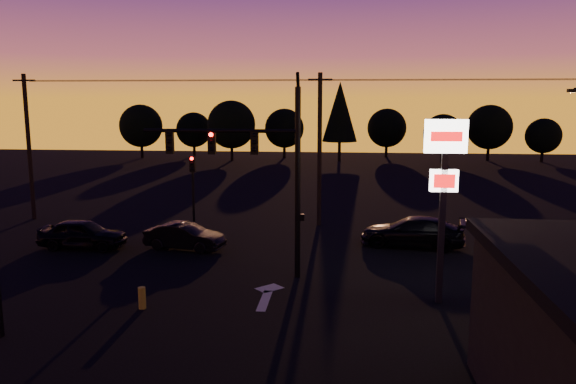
{
  "coord_description": "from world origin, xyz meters",
  "views": [
    {
      "loc": [
        3.31,
        -18.99,
        7.55
      ],
      "look_at": [
        1.0,
        5.0,
        3.5
      ],
      "focal_mm": 35.0,
      "sensor_mm": 36.0,
      "label": 1
    }
  ],
  "objects_px": {
    "traffic_signal_mast": "(259,162)",
    "bollard": "(142,298)",
    "car_mid": "(185,236)",
    "suv_parked": "(545,324)",
    "pylon_sign": "(444,172)",
    "car_left": "(83,234)",
    "car_right": "(412,232)",
    "secondary_signal": "(193,182)"
  },
  "relations": [
    {
      "from": "traffic_signal_mast",
      "to": "bollard",
      "type": "xyz_separation_m",
      "value": [
        -3.72,
        -4.2,
        -4.54
      ]
    },
    {
      "from": "car_mid",
      "to": "suv_parked",
      "type": "height_order",
      "value": "car_mid"
    },
    {
      "from": "pylon_sign",
      "to": "car_left",
      "type": "height_order",
      "value": "pylon_sign"
    },
    {
      "from": "traffic_signal_mast",
      "to": "car_right",
      "type": "relative_size",
      "value": 1.63
    },
    {
      "from": "traffic_signal_mast",
      "to": "suv_parked",
      "type": "height_order",
      "value": "traffic_signal_mast"
    },
    {
      "from": "bollard",
      "to": "car_mid",
      "type": "distance_m",
      "value": 8.12
    },
    {
      "from": "secondary_signal",
      "to": "bollard",
      "type": "distance_m",
      "value": 12.0
    },
    {
      "from": "traffic_signal_mast",
      "to": "pylon_sign",
      "type": "bearing_deg",
      "value": -19.36
    },
    {
      "from": "secondary_signal",
      "to": "car_left",
      "type": "bearing_deg",
      "value": -140.37
    },
    {
      "from": "suv_parked",
      "to": "car_mid",
      "type": "bearing_deg",
      "value": 152.25
    },
    {
      "from": "car_mid",
      "to": "car_right",
      "type": "xyz_separation_m",
      "value": [
        11.5,
        1.65,
        0.1
      ]
    },
    {
      "from": "bollard",
      "to": "car_left",
      "type": "distance_m",
      "value": 9.77
    },
    {
      "from": "car_mid",
      "to": "secondary_signal",
      "type": "bearing_deg",
      "value": 18.84
    },
    {
      "from": "car_right",
      "to": "car_left",
      "type": "bearing_deg",
      "value": -73.08
    },
    {
      "from": "traffic_signal_mast",
      "to": "car_left",
      "type": "xyz_separation_m",
      "value": [
        -9.63,
        3.58,
        -4.19
      ]
    },
    {
      "from": "secondary_signal",
      "to": "car_left",
      "type": "height_order",
      "value": "secondary_signal"
    },
    {
      "from": "bollard",
      "to": "suv_parked",
      "type": "relative_size",
      "value": 0.18
    },
    {
      "from": "car_left",
      "to": "suv_parked",
      "type": "bearing_deg",
      "value": -114.62
    },
    {
      "from": "secondary_signal",
      "to": "suv_parked",
      "type": "xyz_separation_m",
      "value": [
        14.7,
        -13.26,
        -2.25
      ]
    },
    {
      "from": "car_right",
      "to": "pylon_sign",
      "type": "bearing_deg",
      "value": 10.29
    },
    {
      "from": "secondary_signal",
      "to": "suv_parked",
      "type": "relative_size",
      "value": 0.98
    },
    {
      "from": "pylon_sign",
      "to": "car_mid",
      "type": "relative_size",
      "value": 1.69
    },
    {
      "from": "traffic_signal_mast",
      "to": "secondary_signal",
      "type": "height_order",
      "value": "traffic_signal_mast"
    },
    {
      "from": "traffic_signal_mast",
      "to": "car_right",
      "type": "bearing_deg",
      "value": 38.03
    },
    {
      "from": "traffic_signal_mast",
      "to": "pylon_sign",
      "type": "height_order",
      "value": "traffic_signal_mast"
    },
    {
      "from": "traffic_signal_mast",
      "to": "car_left",
      "type": "relative_size",
      "value": 1.97
    },
    {
      "from": "car_right",
      "to": "suv_parked",
      "type": "xyz_separation_m",
      "value": [
        2.71,
        -11.31,
        -0.15
      ]
    },
    {
      "from": "bollard",
      "to": "traffic_signal_mast",
      "type": "bearing_deg",
      "value": 48.47
    },
    {
      "from": "bollard",
      "to": "car_right",
      "type": "relative_size",
      "value": 0.15
    },
    {
      "from": "car_right",
      "to": "secondary_signal",
      "type": "bearing_deg",
      "value": -89.02
    },
    {
      "from": "car_left",
      "to": "suv_parked",
      "type": "xyz_separation_m",
      "value": [
        19.43,
        -9.34,
        -0.13
      ]
    },
    {
      "from": "secondary_signal",
      "to": "bollard",
      "type": "xyz_separation_m",
      "value": [
        1.19,
        -11.69,
        -2.46
      ]
    },
    {
      "from": "secondary_signal",
      "to": "suv_parked",
      "type": "distance_m",
      "value": 19.93
    },
    {
      "from": "car_right",
      "to": "suv_parked",
      "type": "height_order",
      "value": "car_right"
    },
    {
      "from": "traffic_signal_mast",
      "to": "pylon_sign",
      "type": "distance_m",
      "value": 7.52
    },
    {
      "from": "traffic_signal_mast",
      "to": "suv_parked",
      "type": "relative_size",
      "value": 1.94
    },
    {
      "from": "pylon_sign",
      "to": "car_right",
      "type": "height_order",
      "value": "pylon_sign"
    },
    {
      "from": "pylon_sign",
      "to": "suv_parked",
      "type": "bearing_deg",
      "value": -50.44
    },
    {
      "from": "car_mid",
      "to": "pylon_sign",
      "type": "bearing_deg",
      "value": -107.84
    },
    {
      "from": "traffic_signal_mast",
      "to": "car_mid",
      "type": "distance_m",
      "value": 7.27
    },
    {
      "from": "pylon_sign",
      "to": "secondary_signal",
      "type": "bearing_deg",
      "value": 140.23
    },
    {
      "from": "pylon_sign",
      "to": "suv_parked",
      "type": "xyz_separation_m",
      "value": [
        2.7,
        -3.27,
        -4.3
      ]
    }
  ]
}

